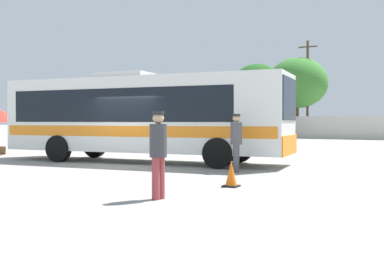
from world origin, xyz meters
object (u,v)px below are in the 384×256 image
object	(u,v)px
utility_pole_near	(308,87)
roadside_tree_left	(182,97)
roadside_tree_midright	(297,83)
attendant_by_bus_door	(236,139)
passenger_waiting_on_apron	(158,149)
coach_bus_white_orange	(141,114)
roadside_tree_midleft	(257,85)
traffic_cone_on_apron	(231,174)
parked_car_leftmost_black	(199,130)
parked_car_second_maroon	(259,130)

from	to	relation	value
utility_pole_near	roadside_tree_left	world-z (taller)	utility_pole_near
roadside_tree_left	roadside_tree_midright	xyz separation A→B (m)	(15.35, -3.75, 0.79)
utility_pole_near	roadside_tree_left	bearing A→B (deg)	166.92
attendant_by_bus_door	passenger_waiting_on_apron	world-z (taller)	attendant_by_bus_door
roadside_tree_left	roadside_tree_midright	bearing A→B (deg)	-13.74
attendant_by_bus_door	roadside_tree_left	size ratio (longest dim) A/B	0.30
coach_bus_white_orange	attendant_by_bus_door	xyz separation A→B (m)	(4.70, -1.55, -0.83)
utility_pole_near	roadside_tree_midright	xyz separation A→B (m)	(-1.01, 0.05, 0.46)
utility_pole_near	roadside_tree_midleft	size ratio (longest dim) A/B	1.25
traffic_cone_on_apron	passenger_waiting_on_apron	bearing A→B (deg)	-104.56
passenger_waiting_on_apron	parked_car_leftmost_black	size ratio (longest dim) A/B	0.43
parked_car_second_maroon	roadside_tree_left	xyz separation A→B (m)	(-13.95, 10.91, 3.79)
parked_car_second_maroon	traffic_cone_on_apron	world-z (taller)	parked_car_second_maroon
roadside_tree_left	attendant_by_bus_door	bearing A→B (deg)	-57.90
traffic_cone_on_apron	roadside_tree_left	bearing A→B (deg)	121.30
parked_car_leftmost_black	utility_pole_near	xyz separation A→B (m)	(8.37, 6.89, 4.12)
passenger_waiting_on_apron	traffic_cone_on_apron	world-z (taller)	passenger_waiting_on_apron
passenger_waiting_on_apron	roadside_tree_midleft	bearing A→B (deg)	107.29
attendant_by_bus_door	passenger_waiting_on_apron	size ratio (longest dim) A/B	1.01
parked_car_second_maroon	roadside_tree_left	size ratio (longest dim) A/B	0.75
coach_bus_white_orange	parked_car_second_maroon	world-z (taller)	coach_bus_white_orange
roadside_tree_midright	utility_pole_near	bearing A→B (deg)	-2.76
coach_bus_white_orange	attendant_by_bus_door	size ratio (longest dim) A/B	6.32
parked_car_second_maroon	roadside_tree_midleft	size ratio (longest dim) A/B	0.60
passenger_waiting_on_apron	parked_car_second_maroon	bearing A→B (deg)	106.27
parked_car_second_maroon	utility_pole_near	world-z (taller)	utility_pole_near
roadside_tree_left	roadside_tree_midleft	bearing A→B (deg)	-17.97
roadside_tree_left	traffic_cone_on_apron	distance (m)	44.83
parked_car_leftmost_black	parked_car_second_maroon	world-z (taller)	parked_car_leftmost_black
coach_bus_white_orange	traffic_cone_on_apron	xyz separation A→B (m)	(5.81, -4.49, -1.56)
roadside_tree_midleft	roadside_tree_midright	size ratio (longest dim) A/B	0.96
parked_car_second_maroon	utility_pole_near	size ratio (longest dim) A/B	0.48
coach_bus_white_orange	roadside_tree_midright	bearing A→B (deg)	93.89
attendant_by_bus_door	roadside_tree_midright	distance (m)	32.44
utility_pole_near	roadside_tree_midright	world-z (taller)	utility_pole_near
coach_bus_white_orange	parked_car_second_maroon	xyz separation A→B (m)	(-3.43, 22.73, -1.08)
traffic_cone_on_apron	attendant_by_bus_door	bearing A→B (deg)	110.63
attendant_by_bus_door	parked_car_leftmost_black	world-z (taller)	attendant_by_bus_door
roadside_tree_midleft	coach_bus_white_orange	bearing A→B (deg)	-78.20
parked_car_leftmost_black	roadside_tree_midleft	size ratio (longest dim) A/B	0.55
parked_car_leftmost_black	roadside_tree_midleft	world-z (taller)	roadside_tree_midleft
roadside_tree_midleft	utility_pole_near	bearing A→B (deg)	-2.18
utility_pole_near	parked_car_leftmost_black	bearing A→B (deg)	-140.54
attendant_by_bus_door	roadside_tree_midright	size ratio (longest dim) A/B	0.23
parked_car_second_maroon	roadside_tree_midright	bearing A→B (deg)	78.96
roadside_tree_left	traffic_cone_on_apron	bearing A→B (deg)	-58.70
parked_car_leftmost_black	coach_bus_white_orange	bearing A→B (deg)	-67.75
passenger_waiting_on_apron	roadside_tree_left	bearing A→B (deg)	119.16
parked_car_second_maroon	attendant_by_bus_door	bearing A→B (deg)	-71.50
passenger_waiting_on_apron	roadside_tree_midleft	xyz separation A→B (m)	(-11.48, 36.87, 4.34)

